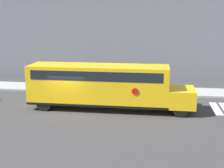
# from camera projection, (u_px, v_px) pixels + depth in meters

# --- Properties ---
(ground_plane) EXTENTS (60.00, 60.00, 0.00)m
(ground_plane) POSITION_uv_depth(u_px,v_px,m) (69.00, 110.00, 21.61)
(ground_plane) COLOR #3A3838
(sidewalk_strip) EXTENTS (44.00, 3.00, 0.15)m
(sidewalk_strip) POSITION_uv_depth(u_px,v_px,m) (89.00, 89.00, 27.88)
(sidewalk_strip) COLOR #9E9E99
(sidewalk_strip) RESTS_ON ground
(building_backdrop) EXTENTS (32.00, 4.00, 13.67)m
(building_backdrop) POSITION_uv_depth(u_px,v_px,m) (102.00, 12.00, 32.76)
(building_backdrop) COLOR slate
(building_backdrop) RESTS_ON ground
(school_bus) EXTENTS (11.37, 2.57, 3.09)m
(school_bus) POSITION_uv_depth(u_px,v_px,m) (103.00, 84.00, 21.62)
(school_bus) COLOR yellow
(school_bus) RESTS_ON ground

